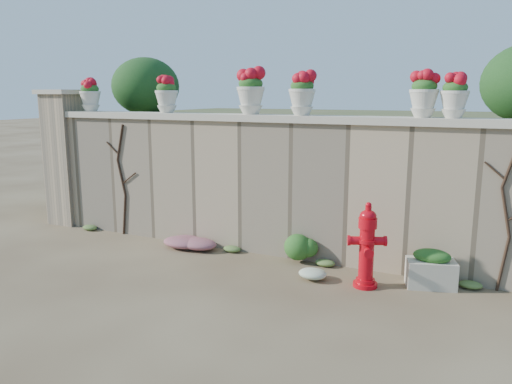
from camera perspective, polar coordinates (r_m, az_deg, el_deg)
The scene contains 19 objects.
ground at distance 6.32m, azimuth -5.30°, elevation -11.24°, with size 80.00×80.00×0.00m, color brown.
stone_wall at distance 7.57m, azimuth 1.59°, elevation 0.47°, with size 8.00×0.40×2.00m, color tan.
wall_cap at distance 7.45m, azimuth 1.63°, elevation 8.43°, with size 8.10×0.52×0.10m, color beige.
gate_pillar at distance 9.96m, azimuth -20.79°, elevation 3.80°, with size 0.72×0.72×2.48m.
raised_fill at distance 10.53m, azimuth 8.76°, elevation 3.35°, with size 9.00×6.00×2.00m, color #384C23.
back_shrub_left at distance 10.14m, azimuth -12.50°, elevation 11.71°, with size 1.30×1.30×1.10m, color #143814.
vine_left at distance 8.82m, azimuth -15.07°, elevation 1.55°, with size 0.60×0.04×1.91m.
vine_right at distance 6.72m, azimuth 26.74°, elevation -2.17°, with size 0.60×0.04×1.91m.
fire_hydrant at distance 6.41m, azimuth 12.55°, elevation -5.95°, with size 0.47×0.33×1.08m.
planter_box at distance 6.73m, azimuth 19.38°, elevation -8.34°, with size 0.67×0.50×0.49m.
green_shrub at distance 7.28m, azimuth 5.49°, elevation -6.01°, with size 0.55×0.49×0.52m, color #1E5119.
magenta_clump at distance 8.00m, azimuth -7.43°, elevation -5.62°, with size 0.82×0.55×0.22m, color #C32778.
white_flowers at distance 6.71m, azimuth 6.17°, elevation -8.99°, with size 0.54×0.44×0.20m, color white.
urn_pot_0 at distance 9.42m, azimuth -18.42°, elevation 10.44°, with size 0.36×0.36×0.57m.
urn_pot_1 at distance 8.37m, azimuth -10.19°, elevation 10.86°, with size 0.37×0.37×0.58m.
urn_pot_2 at distance 7.58m, azimuth -0.61°, elevation 11.31°, with size 0.42×0.42×0.66m.
urn_pot_3 at distance 7.25m, azimuth 5.28°, elevation 11.06°, with size 0.38×0.38×0.60m.
urn_pot_4 at distance 6.85m, azimuth 18.63°, elevation 10.45°, with size 0.37×0.37×0.58m.
urn_pot_5 at distance 6.81m, azimuth 21.74°, elevation 10.13°, with size 0.35×0.35×0.55m.
Camera 1 is at (3.04, -4.99, 2.39)m, focal length 35.00 mm.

